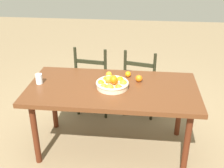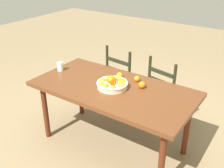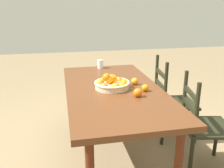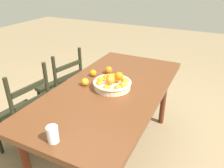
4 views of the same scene
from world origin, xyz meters
The scene contains 9 objects.
ground_plane centered at (0.00, 0.00, 0.00)m, with size 12.00×12.00×0.00m, color #856F4F.
dining_table centered at (0.00, 0.00, 0.69)m, with size 1.74×0.88×0.77m.
chair_near_window centered at (0.29, 0.79, 0.43)m, with size 0.50×0.50×0.92m.
chair_by_cabinet centered at (-0.32, 0.76, 0.43)m, with size 0.49×0.49×0.95m.
fruit_bowl centered at (0.00, -0.02, 0.81)m, with size 0.33×0.33×0.15m.
orange_loose_0 centered at (-0.06, 0.22, 0.80)m, with size 0.07×0.07×0.07m, color orange.
orange_loose_1 centered at (0.14, 0.26, 0.80)m, with size 0.06×0.06×0.06m, color orange.
orange_loose_2 centered at (0.26, 0.15, 0.80)m, with size 0.07×0.07×0.07m, color orange.
drinking_glass centered at (-0.77, 0.00, 0.82)m, with size 0.07×0.07×0.11m, color silver.
Camera 4 is at (-1.53, -0.76, 1.66)m, focal length 35.41 mm.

